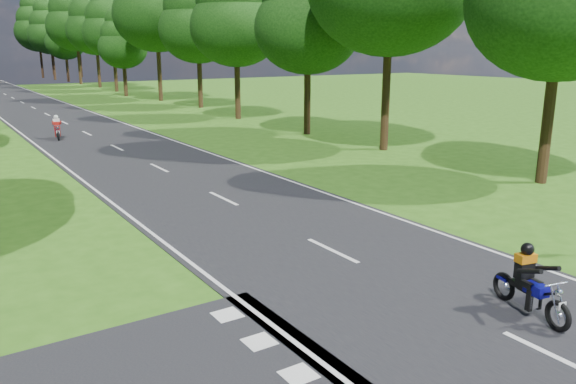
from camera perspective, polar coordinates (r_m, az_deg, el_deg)
ground at (r=12.70m, az=10.08°, el=-8.57°), size 160.00×160.00×0.00m
main_road at (r=59.20m, az=-25.40°, el=8.22°), size 7.00×140.00×0.02m
road_markings at (r=57.34m, az=-25.26°, el=8.09°), size 7.40×140.00×0.01m
treeline at (r=69.25m, az=-26.20°, el=15.69°), size 40.00×115.35×14.78m
rider_near_blue at (r=11.52m, az=23.50°, el=-8.23°), size 0.89×1.73×1.37m
rider_far_red at (r=33.94m, az=-22.42°, el=6.12°), size 0.76×1.66×1.33m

